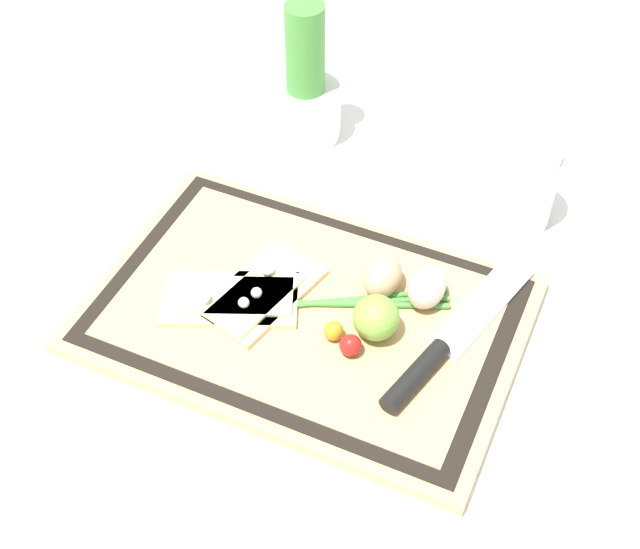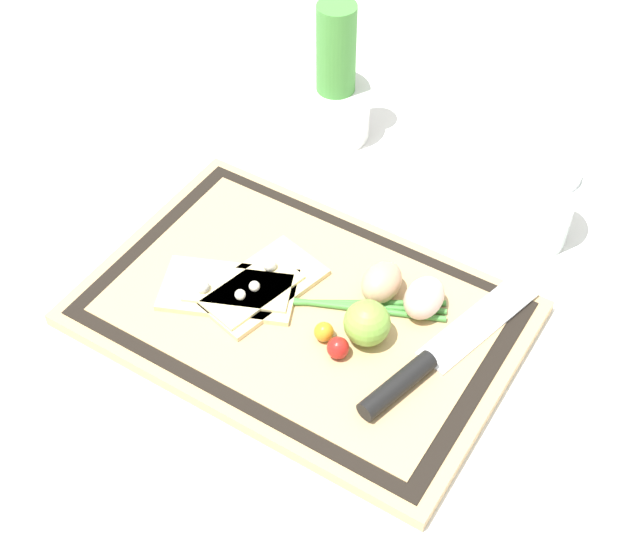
{
  "view_description": "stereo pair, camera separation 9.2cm",
  "coord_description": "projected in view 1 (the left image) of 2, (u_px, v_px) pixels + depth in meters",
  "views": [
    {
      "loc": [
        0.28,
        -0.59,
        0.79
      ],
      "look_at": [
        0.0,
        0.04,
        0.04
      ],
      "focal_mm": 50.0,
      "sensor_mm": 36.0,
      "label": 1
    },
    {
      "loc": [
        0.37,
        -0.55,
        0.79
      ],
      "look_at": [
        0.0,
        0.04,
        0.04
      ],
      "focal_mm": 50.0,
      "sensor_mm": 36.0,
      "label": 2
    }
  ],
  "objects": [
    {
      "name": "herb_pot",
      "position": [
        306.0,
        93.0,
        1.2
      ],
      "size": [
        0.1,
        0.1,
        0.2
      ],
      "color": "white",
      "rests_on": "ground_plane"
    },
    {
      "name": "scallion_bunch",
      "position": [
        312.0,
        303.0,
        1.01
      ],
      "size": [
        0.29,
        0.17,
        0.01
      ],
      "color": "#47933D",
      "rests_on": "cutting_board"
    },
    {
      "name": "pizza_slice_near",
      "position": [
        232.0,
        298.0,
        1.01
      ],
      "size": [
        0.17,
        0.14,
        0.02
      ],
      "color": "beige",
      "rests_on": "cutting_board"
    },
    {
      "name": "cherry_tomato_red",
      "position": [
        350.0,
        345.0,
        0.96
      ],
      "size": [
        0.02,
        0.02,
        0.02
      ],
      "primitive_type": "sphere",
      "color": "red",
      "rests_on": "cutting_board"
    },
    {
      "name": "cutting_board",
      "position": [
        305.0,
        314.0,
        1.02
      ],
      "size": [
        0.48,
        0.33,
        0.02
      ],
      "color": "tan",
      "rests_on": "ground_plane"
    },
    {
      "name": "pizza_slice_far",
      "position": [
        259.0,
        294.0,
        1.02
      ],
      "size": [
        0.11,
        0.16,
        0.02
      ],
      "color": "beige",
      "rests_on": "cutting_board"
    },
    {
      "name": "egg_pink",
      "position": [
        427.0,
        287.0,
        1.0
      ],
      "size": [
        0.04,
        0.06,
        0.04
      ],
      "primitive_type": "ellipsoid",
      "color": "beige",
      "rests_on": "cutting_board"
    },
    {
      "name": "ground_plane",
      "position": [
        305.0,
        320.0,
        1.02
      ],
      "size": [
        6.0,
        6.0,
        0.0
      ],
      "primitive_type": "plane",
      "color": "white"
    },
    {
      "name": "egg_brown",
      "position": [
        383.0,
        276.0,
        1.02
      ],
      "size": [
        0.04,
        0.06,
        0.04
      ],
      "primitive_type": "ellipsoid",
      "color": "tan",
      "rests_on": "cutting_board"
    },
    {
      "name": "sauce_jar",
      "position": [
        522.0,
        189.0,
        1.1
      ],
      "size": [
        0.08,
        0.08,
        0.11
      ],
      "color": "silver",
      "rests_on": "ground_plane"
    },
    {
      "name": "cherry_tomato_yellow",
      "position": [
        334.0,
        331.0,
        0.97
      ],
      "size": [
        0.02,
        0.02,
        0.02
      ],
      "primitive_type": "sphere",
      "color": "orange",
      "rests_on": "cutting_board"
    },
    {
      "name": "knife",
      "position": [
        436.0,
        354.0,
        0.96
      ],
      "size": [
        0.1,
        0.27,
        0.02
      ],
      "color": "silver",
      "rests_on": "cutting_board"
    },
    {
      "name": "lime",
      "position": [
        377.0,
        315.0,
        0.97
      ],
      "size": [
        0.05,
        0.05,
        0.05
      ],
      "primitive_type": "sphere",
      "color": "#7FB742",
      "rests_on": "cutting_board"
    }
  ]
}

